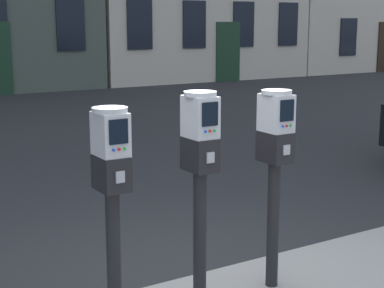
{
  "coord_description": "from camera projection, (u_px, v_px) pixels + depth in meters",
  "views": [
    {
      "loc": [
        -2.29,
        -3.57,
        2.07
      ],
      "look_at": [
        -0.16,
        -0.17,
        1.27
      ],
      "focal_mm": 56.94,
      "sensor_mm": 36.0,
      "label": 1
    }
  ],
  "objects": [
    {
      "name": "parking_meter_near_kerb",
      "position": [
        112.0,
        180.0,
        3.71
      ],
      "size": [
        0.22,
        0.25,
        1.44
      ],
      "rotation": [
        0.0,
        0.0,
        -1.58
      ],
      "color": "black",
      "rests_on": "sidewalk_slab"
    },
    {
      "name": "parking_meter_twin_adjacent",
      "position": [
        200.0,
        161.0,
        4.03
      ],
      "size": [
        0.22,
        0.25,
        1.5
      ],
      "rotation": [
        0.0,
        0.0,
        -1.58
      ],
      "color": "black",
      "rests_on": "sidewalk_slab"
    },
    {
      "name": "parking_meter_end_of_row",
      "position": [
        275.0,
        153.0,
        4.37
      ],
      "size": [
        0.22,
        0.25,
        1.47
      ],
      "rotation": [
        0.0,
        0.0,
        -1.58
      ],
      "color": "black",
      "rests_on": "sidewalk_slab"
    }
  ]
}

